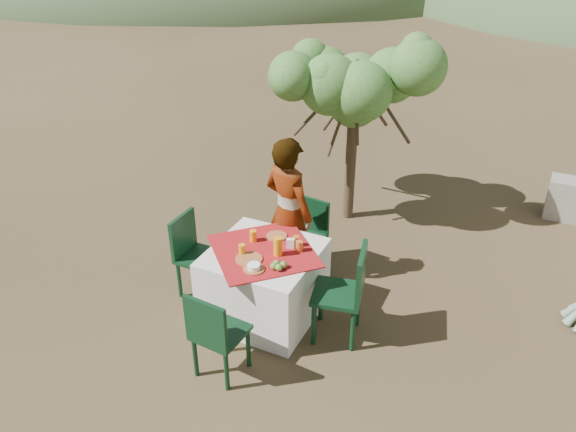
# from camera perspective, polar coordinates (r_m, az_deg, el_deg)

# --- Properties ---
(ground) EXTENTS (160.00, 160.00, 0.00)m
(ground) POSITION_cam_1_polar(r_m,az_deg,el_deg) (5.92, -0.67, -9.56)
(ground) COLOR #372919
(ground) RESTS_ON ground
(table) EXTENTS (1.30, 1.30, 0.76)m
(table) POSITION_cam_1_polar(r_m,az_deg,el_deg) (5.67, -2.42, -6.74)
(table) COLOR white
(table) RESTS_ON ground
(chair_far) EXTENTS (0.43, 0.43, 0.83)m
(chair_far) POSITION_cam_1_polar(r_m,az_deg,el_deg) (6.34, 2.14, -1.58)
(chair_far) COLOR black
(chair_far) RESTS_ON ground
(chair_near) EXTENTS (0.45, 0.45, 0.90)m
(chair_near) POSITION_cam_1_polar(r_m,az_deg,el_deg) (4.94, -7.44, -11.66)
(chair_near) COLOR black
(chair_near) RESTS_ON ground
(chair_left) EXTENTS (0.42, 0.42, 0.91)m
(chair_left) POSITION_cam_1_polar(r_m,az_deg,el_deg) (5.99, -9.59, -3.54)
(chair_left) COLOR black
(chair_left) RESTS_ON ground
(chair_right) EXTENTS (0.54, 0.54, 0.99)m
(chair_right) POSITION_cam_1_polar(r_m,az_deg,el_deg) (5.31, 5.99, -7.48)
(chair_right) COLOR black
(chair_right) RESTS_ON ground
(person) EXTENTS (0.71, 0.58, 1.69)m
(person) POSITION_cam_1_polar(r_m,az_deg,el_deg) (5.93, 0.03, 0.35)
(person) COLOR #8C6651
(person) RESTS_ON ground
(shrub_tree) EXTENTS (1.82, 1.79, 2.14)m
(shrub_tree) POSITION_cam_1_polar(r_m,az_deg,el_deg) (6.99, 7.50, 12.28)
(shrub_tree) COLOR #3F2F1F
(shrub_tree) RESTS_ON ground
(plate_far) EXTENTS (0.21, 0.21, 0.01)m
(plate_far) POSITION_cam_1_polar(r_m,az_deg,el_deg) (5.66, -1.17, -2.05)
(plate_far) COLOR brown
(plate_far) RESTS_ON table
(plate_near) EXTENTS (0.26, 0.26, 0.01)m
(plate_near) POSITION_cam_1_polar(r_m,az_deg,el_deg) (5.32, -3.99, -4.38)
(plate_near) COLOR brown
(plate_near) RESTS_ON table
(glass_far) EXTENTS (0.07, 0.07, 0.12)m
(glass_far) POSITION_cam_1_polar(r_m,az_deg,el_deg) (5.58, -3.56, -2.01)
(glass_far) COLOR orange
(glass_far) RESTS_ON table
(glass_near) EXTENTS (0.07, 0.07, 0.11)m
(glass_near) POSITION_cam_1_polar(r_m,az_deg,el_deg) (5.38, -4.69, -3.41)
(glass_near) COLOR orange
(glass_near) RESTS_ON table
(juice_pitcher) EXTENTS (0.09, 0.09, 0.19)m
(juice_pitcher) POSITION_cam_1_polar(r_m,az_deg,el_deg) (5.34, -1.04, -3.09)
(juice_pitcher) COLOR orange
(juice_pitcher) RESTS_ON table
(bowl_plate) EXTENTS (0.20, 0.20, 0.01)m
(bowl_plate) POSITION_cam_1_polar(r_m,az_deg,el_deg) (5.19, -3.49, -5.39)
(bowl_plate) COLOR brown
(bowl_plate) RESTS_ON table
(white_bowl) EXTENTS (0.12, 0.12, 0.04)m
(white_bowl) POSITION_cam_1_polar(r_m,az_deg,el_deg) (5.17, -3.50, -5.13)
(white_bowl) COLOR white
(white_bowl) RESTS_ON bowl_plate
(jar_left) EXTENTS (0.07, 0.07, 0.11)m
(jar_left) POSITION_cam_1_polar(r_m,az_deg,el_deg) (5.42, 1.15, -3.07)
(jar_left) COLOR #C96223
(jar_left) RESTS_ON table
(jar_right) EXTENTS (0.07, 0.07, 0.11)m
(jar_right) POSITION_cam_1_polar(r_m,az_deg,el_deg) (5.49, 0.83, -2.56)
(jar_right) COLOR #C96223
(jar_right) RESTS_ON table
(napkin_holder) EXTENTS (0.09, 0.07, 0.10)m
(napkin_holder) POSITION_cam_1_polar(r_m,az_deg,el_deg) (5.46, 0.25, -2.79)
(napkin_holder) COLOR white
(napkin_holder) RESTS_ON table
(fruit_cluster) EXTENTS (0.14, 0.13, 0.07)m
(fruit_cluster) POSITION_cam_1_polar(r_m,az_deg,el_deg) (5.18, -1.01, -5.04)
(fruit_cluster) COLOR olive
(fruit_cluster) RESTS_ON table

